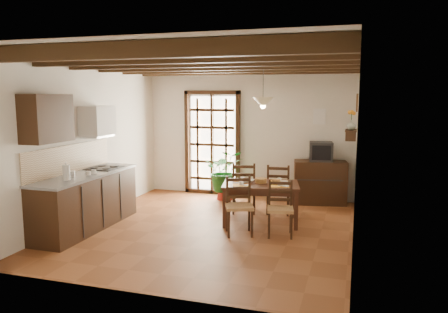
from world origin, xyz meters
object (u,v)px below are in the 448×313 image
at_px(chair_near_right, 280,219).
at_px(crt_tv, 321,152).
at_px(kitchen_counter, 87,200).
at_px(chair_far_right, 278,198).
at_px(sideboard, 320,182).
at_px(chair_near_left, 239,217).
at_px(potted_plant, 224,173).
at_px(pendant_lamp, 263,101).
at_px(dining_table, 261,188).
at_px(chair_far_left, 244,197).

height_order(chair_near_right, crt_tv, crt_tv).
relative_size(kitchen_counter, chair_far_right, 2.41).
bearing_deg(chair_far_right, sideboard, -130.57).
bearing_deg(chair_near_left, potted_plant, 91.58).
bearing_deg(chair_far_right, potted_plant, -35.99).
xyz_separation_m(crt_tv, pendant_lamp, (-0.86, -1.58, 1.01)).
bearing_deg(sideboard, chair_near_left, -124.18).
bearing_deg(potted_plant, chair_near_right, -52.80).
height_order(chair_near_right, potted_plant, potted_plant).
bearing_deg(pendant_lamp, chair_near_right, -57.04).
bearing_deg(dining_table, chair_near_right, -63.92).
xyz_separation_m(sideboard, crt_tv, (0.00, -0.01, 0.63)).
bearing_deg(sideboard, potted_plant, 176.91).
bearing_deg(chair_far_right, crt_tv, -130.73).
bearing_deg(chair_near_right, chair_far_left, 116.59).
distance_m(kitchen_counter, chair_far_right, 3.40).
bearing_deg(pendant_lamp, dining_table, -90.00).
bearing_deg(dining_table, chair_far_right, 63.98).
bearing_deg(sideboard, kitchen_counter, -151.73).
distance_m(dining_table, chair_far_right, 0.79).
xyz_separation_m(crt_tv, potted_plant, (-1.94, -0.24, -0.49)).
xyz_separation_m(kitchen_counter, crt_tv, (3.53, 2.82, 0.59)).
distance_m(dining_table, chair_far_left, 0.79).
xyz_separation_m(chair_far_left, potted_plant, (-0.65, 0.85, 0.27)).
height_order(chair_near_right, chair_far_right, chair_far_right).
bearing_deg(chair_near_right, chair_near_left, -179.55).
bearing_deg(kitchen_counter, dining_table, 23.22).
relative_size(chair_near_right, crt_tv, 1.73).
relative_size(dining_table, pendant_lamp, 1.67).
bearing_deg(chair_near_left, crt_tv, 45.02).
bearing_deg(chair_near_left, sideboard, 45.07).
bearing_deg(potted_plant, dining_table, -52.83).
height_order(chair_far_left, chair_far_right, chair_far_left).
height_order(crt_tv, pendant_lamp, pendant_lamp).
xyz_separation_m(chair_far_right, sideboard, (0.67, 0.98, 0.14)).
distance_m(chair_near_left, sideboard, 2.61).
height_order(dining_table, potted_plant, potted_plant).
xyz_separation_m(chair_far_right, pendant_lamp, (-0.19, -0.60, 1.79)).
bearing_deg(chair_far_left, chair_near_left, 89.37).
xyz_separation_m(chair_far_left, crt_tv, (1.30, 1.10, 0.76)).
bearing_deg(dining_table, chair_far_left, 116.11).
relative_size(dining_table, chair_far_left, 1.47).
height_order(kitchen_counter, dining_table, kitchen_counter).
bearing_deg(chair_near_right, pendant_lamp, 112.27).
xyz_separation_m(chair_near_left, pendant_lamp, (0.19, 0.80, 1.79)).
bearing_deg(crt_tv, chair_near_left, -121.22).
relative_size(kitchen_counter, chair_near_left, 2.48).
bearing_deg(crt_tv, kitchen_counter, -148.78).
bearing_deg(chair_near_left, chair_far_right, 53.84).
height_order(chair_far_left, potted_plant, potted_plant).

